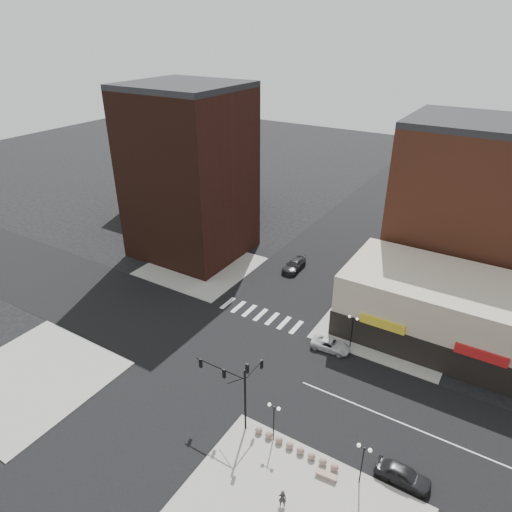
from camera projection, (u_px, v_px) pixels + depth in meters
The scene contains 20 objects.
ground at pixel (224, 350), 51.82m from camera, with size 240.00×240.00×0.00m, color black.
road_ew at pixel (224, 350), 51.82m from camera, with size 200.00×14.00×0.02m, color black.
road_ns at pixel (224, 350), 51.82m from camera, with size 14.00×200.00×0.02m, color black.
sidewalk_nw at pixel (201, 266), 69.53m from camera, with size 15.00×15.00×0.12m, color gray.
sidewalk_ne at pixel (389, 325), 56.01m from camera, with size 15.00×15.00×0.12m, color gray.
sidewalk_sw at pixel (30, 379), 47.58m from camera, with size 15.00×15.00×0.12m, color gray.
building_nw at pixel (189, 176), 68.96m from camera, with size 16.00×15.00×25.00m, color #331910.
building_nw_low at pixel (190, 177), 89.73m from camera, with size 20.00×18.00×12.00m, color #331910.
building_ne_midrise at pixel (468, 211), 60.25m from camera, with size 18.00×15.00×22.00m, color brown.
building_ne_row at pixel (450, 317), 51.87m from camera, with size 24.20×12.20×8.00m.
traffic_signal at pixel (238, 382), 40.25m from camera, with size 5.59×3.09×7.77m.
street_lamp_se_a at pixel (274, 414), 39.13m from camera, with size 1.22×0.32×4.16m.
street_lamp_se_b at pixel (363, 455), 35.40m from camera, with size 1.22×0.32×4.16m.
street_lamp_ne at pixel (353, 324), 50.77m from camera, with size 1.22×0.32×4.16m.
bollard_row at pixel (295, 448), 39.42m from camera, with size 8.01×0.66×0.66m.
white_suv at pixel (331, 345), 51.69m from camera, with size 2.05×4.46×1.24m, color silver.
dark_sedan_east at pixel (403, 475), 36.72m from camera, with size 1.79×4.45×1.52m, color black.
dark_sedan_north at pixel (294, 265), 68.30m from camera, with size 2.15×5.28×1.53m, color black.
pedestrian at pixel (282, 498), 34.71m from camera, with size 0.60×0.40×1.66m, color #29262C.
stone_bench at pixel (326, 475), 37.15m from camera, with size 1.80×0.70×0.41m.
Camera 1 is at (24.68, -33.13, 33.27)m, focal length 32.00 mm.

